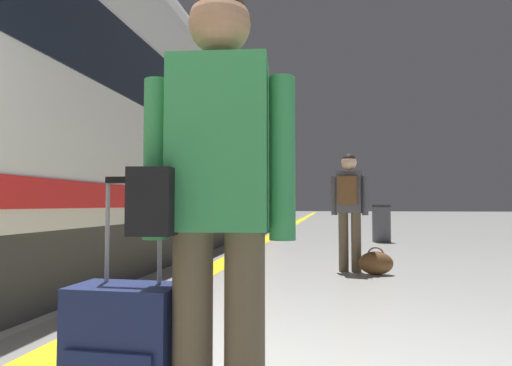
{
  "coord_description": "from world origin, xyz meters",
  "views": [
    {
      "loc": [
        0.94,
        -0.94,
        0.91
      ],
      "look_at": [
        -0.13,
        5.45,
        1.23
      ],
      "focal_mm": 30.49,
      "sensor_mm": 36.0,
      "label": 1
    }
  ],
  "objects_px": {
    "high_speed_train": "(101,107)",
    "waste_bin": "(381,223)",
    "duffel_bag_near": "(376,263)",
    "rolling_suitcase_foreground": "(124,366)",
    "traveller_foreground": "(214,190)",
    "passenger_near": "(349,201)"
  },
  "relations": [
    {
      "from": "high_speed_train",
      "to": "waste_bin",
      "type": "xyz_separation_m",
      "value": [
        4.92,
        4.48,
        -2.04
      ]
    },
    {
      "from": "high_speed_train",
      "to": "waste_bin",
      "type": "height_order",
      "value": "high_speed_train"
    },
    {
      "from": "duffel_bag_near",
      "to": "waste_bin",
      "type": "xyz_separation_m",
      "value": [
        0.66,
        5.1,
        0.3
      ]
    },
    {
      "from": "rolling_suitcase_foreground",
      "to": "duffel_bag_near",
      "type": "bearing_deg",
      "value": 73.43
    },
    {
      "from": "traveller_foreground",
      "to": "duffel_bag_near",
      "type": "relative_size",
      "value": 3.78
    },
    {
      "from": "rolling_suitcase_foreground",
      "to": "waste_bin",
      "type": "bearing_deg",
      "value": 78.28
    },
    {
      "from": "duffel_bag_near",
      "to": "waste_bin",
      "type": "bearing_deg",
      "value": 82.63
    },
    {
      "from": "passenger_near",
      "to": "waste_bin",
      "type": "distance_m",
      "value": 5.04
    },
    {
      "from": "high_speed_train",
      "to": "traveller_foreground",
      "type": "xyz_separation_m",
      "value": [
        3.28,
        -5.06,
        -1.54
      ]
    },
    {
      "from": "high_speed_train",
      "to": "waste_bin",
      "type": "distance_m",
      "value": 6.96
    },
    {
      "from": "duffel_bag_near",
      "to": "passenger_near",
      "type": "bearing_deg",
      "value": 150.71
    },
    {
      "from": "high_speed_train",
      "to": "traveller_foreground",
      "type": "relative_size",
      "value": 17.34
    },
    {
      "from": "passenger_near",
      "to": "waste_bin",
      "type": "relative_size",
      "value": 1.77
    },
    {
      "from": "traveller_foreground",
      "to": "duffel_bag_near",
      "type": "bearing_deg",
      "value": 77.59
    },
    {
      "from": "passenger_near",
      "to": "duffel_bag_near",
      "type": "distance_m",
      "value": 0.88
    },
    {
      "from": "high_speed_train",
      "to": "passenger_near",
      "type": "distance_m",
      "value": 4.25
    },
    {
      "from": "traveller_foreground",
      "to": "passenger_near",
      "type": "distance_m",
      "value": 4.67
    },
    {
      "from": "rolling_suitcase_foreground",
      "to": "waste_bin",
      "type": "distance_m",
      "value": 9.71
    },
    {
      "from": "passenger_near",
      "to": "duffel_bag_near",
      "type": "xyz_separation_m",
      "value": [
        0.32,
        -0.18,
        -0.8
      ]
    },
    {
      "from": "passenger_near",
      "to": "waste_bin",
      "type": "bearing_deg",
      "value": 78.7
    },
    {
      "from": "rolling_suitcase_foreground",
      "to": "traveller_foreground",
      "type": "bearing_deg",
      "value": -5.26
    },
    {
      "from": "high_speed_train",
      "to": "traveller_foreground",
      "type": "height_order",
      "value": "high_speed_train"
    }
  ]
}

